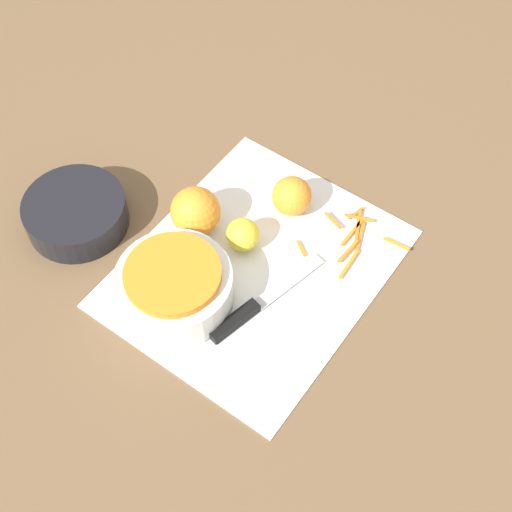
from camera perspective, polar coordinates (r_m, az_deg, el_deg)
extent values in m
plane|color=brown|center=(1.17, 0.00, -0.99)|extent=(4.00, 4.00, 0.00)
cube|color=silver|center=(1.16, 0.00, -0.91)|extent=(0.45, 0.37, 0.01)
cylinder|color=silver|center=(1.11, -6.51, -2.53)|extent=(0.18, 0.18, 0.06)
cylinder|color=orange|center=(1.08, -6.69, -1.50)|extent=(0.15, 0.15, 0.02)
cylinder|color=black|center=(1.24, -14.21, 3.34)|extent=(0.17, 0.17, 0.05)
cube|color=black|center=(1.10, -1.74, -5.22)|extent=(0.09, 0.04, 0.02)
cube|color=#B2B2B7|center=(1.15, 2.64, -2.05)|extent=(0.14, 0.05, 0.00)
sphere|color=orange|center=(1.18, -4.87, 3.58)|extent=(0.08, 0.08, 0.08)
sphere|color=orange|center=(1.21, 2.88, 4.82)|extent=(0.07, 0.07, 0.07)
sphere|color=yellow|center=(1.16, -1.06, 1.72)|extent=(0.06, 0.06, 0.06)
cube|color=orange|center=(1.24, 8.00, 3.43)|extent=(0.04, 0.01, 0.00)
cube|color=orange|center=(1.21, 7.75, 1.99)|extent=(0.07, 0.01, 0.00)
cube|color=orange|center=(1.17, 7.43, -0.65)|extent=(0.07, 0.01, 0.00)
cube|color=orange|center=(1.22, 8.17, 2.47)|extent=(0.07, 0.03, 0.00)
cube|color=orange|center=(1.21, 6.18, 2.85)|extent=(0.02, 0.04, 0.00)
cube|color=orange|center=(1.18, 7.36, 0.39)|extent=(0.06, 0.01, 0.00)
cube|color=orange|center=(1.22, 8.23, 3.04)|extent=(0.02, 0.05, 0.00)
cube|color=orange|center=(1.20, 8.30, 1.39)|extent=(0.07, 0.03, 0.00)
cube|color=orange|center=(1.18, 3.64, 0.62)|extent=(0.02, 0.03, 0.00)
cube|color=orange|center=(1.20, 11.18, 0.96)|extent=(0.01, 0.05, 0.00)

